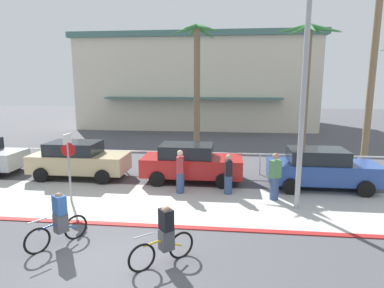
# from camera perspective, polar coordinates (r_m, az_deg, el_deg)

# --- Properties ---
(ground_plane) EXTENTS (80.00, 80.00, 0.00)m
(ground_plane) POSITION_cam_1_polar(r_m,az_deg,el_deg) (18.04, -3.27, -3.51)
(ground_plane) COLOR #4C4C51
(sidewalk_strip) EXTENTS (44.00, 4.00, 0.02)m
(sidewalk_strip) POSITION_cam_1_polar(r_m,az_deg,el_deg) (12.61, -7.76, -9.87)
(sidewalk_strip) COLOR beige
(sidewalk_strip) RESTS_ON ground
(curb_paint) EXTENTS (44.00, 0.24, 0.03)m
(curb_paint) POSITION_cam_1_polar(r_m,az_deg,el_deg) (10.83, -10.41, -13.48)
(curb_paint) COLOR maroon
(curb_paint) RESTS_ON ground
(building_backdrop) EXTENTS (22.45, 13.27, 8.73)m
(building_backdrop) POSITION_cam_1_polar(r_m,az_deg,el_deg) (35.31, 1.24, 10.61)
(building_backdrop) COLOR beige
(building_backdrop) RESTS_ON ground
(rail_fence) EXTENTS (27.00, 0.08, 1.04)m
(rail_fence) POSITION_cam_1_polar(r_m,az_deg,el_deg) (16.41, -4.18, -1.94)
(rail_fence) COLOR white
(rail_fence) RESTS_ON ground
(stop_sign_bike_lane) EXTENTS (0.52, 0.56, 2.56)m
(stop_sign_bike_lane) POSITION_cam_1_polar(r_m,az_deg,el_deg) (12.91, -20.44, -2.24)
(stop_sign_bike_lane) COLOR gray
(stop_sign_bike_lane) RESTS_ON ground
(streetlight_curb) EXTENTS (0.24, 2.54, 7.50)m
(streetlight_curb) POSITION_cam_1_polar(r_m,az_deg,el_deg) (11.49, 18.93, 9.43)
(streetlight_curb) COLOR #9EA0A5
(streetlight_curb) RESTS_ON ground
(palm_tree_1) EXTENTS (2.97, 3.02, 7.58)m
(palm_tree_1) POSITION_cam_1_polar(r_m,az_deg,el_deg) (19.29, 0.93, 13.68)
(palm_tree_1) COLOR #756047
(palm_tree_1) RESTS_ON ground
(palm_tree_2) EXTENTS (3.55, 2.74, 7.38)m
(palm_tree_2) POSITION_cam_1_polar(r_m,az_deg,el_deg) (18.96, 19.29, 13.72)
(palm_tree_2) COLOR #756047
(palm_tree_2) RESTS_ON ground
(palm_tree_3) EXTENTS (3.18, 3.31, 9.84)m
(palm_tree_3) POSITION_cam_1_polar(r_m,az_deg,el_deg) (20.09, 29.11, 17.72)
(palm_tree_3) COLOR #846B4C
(palm_tree_3) RESTS_ON ground
(car_tan_1) EXTENTS (4.40, 2.02, 1.69)m
(car_tan_1) POSITION_cam_1_polar(r_m,az_deg,el_deg) (16.24, -18.89, -2.51)
(car_tan_1) COLOR tan
(car_tan_1) RESTS_ON ground
(car_red_2) EXTENTS (4.40, 2.02, 1.69)m
(car_red_2) POSITION_cam_1_polar(r_m,az_deg,el_deg) (14.77, -0.19, -3.21)
(car_red_2) COLOR red
(car_red_2) RESTS_ON ground
(car_blue_3) EXTENTS (4.40, 2.02, 1.69)m
(car_blue_3) POSITION_cam_1_polar(r_m,az_deg,el_deg) (14.78, 21.28, -3.94)
(car_blue_3) COLOR #284793
(car_blue_3) RESTS_ON ground
(cyclist_blue_0) EXTENTS (1.07, 1.54, 1.50)m
(cyclist_blue_0) POSITION_cam_1_polar(r_m,az_deg,el_deg) (9.95, -21.88, -12.08)
(cyclist_blue_0) COLOR black
(cyclist_blue_0) RESTS_ON ground
(cyclist_yellow_1) EXTENTS (1.42, 1.23, 1.50)m
(cyclist_yellow_1) POSITION_cam_1_polar(r_m,az_deg,el_deg) (8.41, -4.72, -15.59)
(cyclist_yellow_1) COLOR black
(cyclist_yellow_1) RESTS_ON ground
(pedestrian_0) EXTENTS (0.48, 0.44, 1.81)m
(pedestrian_0) POSITION_cam_1_polar(r_m,az_deg,el_deg) (12.88, 14.02, -5.72)
(pedestrian_0) COLOR #384C7A
(pedestrian_0) RESTS_ON ground
(pedestrian_1) EXTENTS (0.35, 0.43, 1.62)m
(pedestrian_1) POSITION_cam_1_polar(r_m,az_deg,el_deg) (13.23, 6.25, -5.49)
(pedestrian_1) COLOR #384C7A
(pedestrian_1) RESTS_ON ground
(pedestrian_2) EXTENTS (0.33, 0.41, 1.77)m
(pedestrian_2) POSITION_cam_1_polar(r_m,az_deg,el_deg) (13.25, -2.04, -5.06)
(pedestrian_2) COLOR #384C7A
(pedestrian_2) RESTS_ON ground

